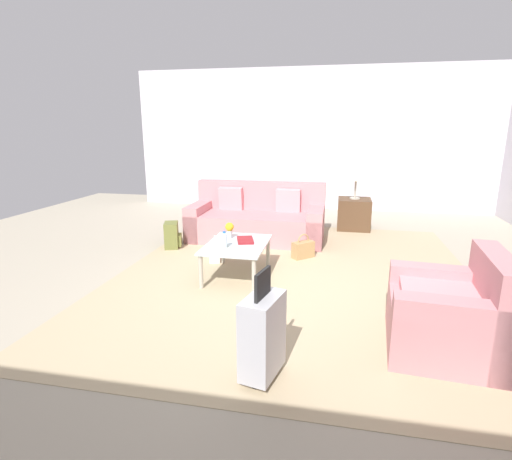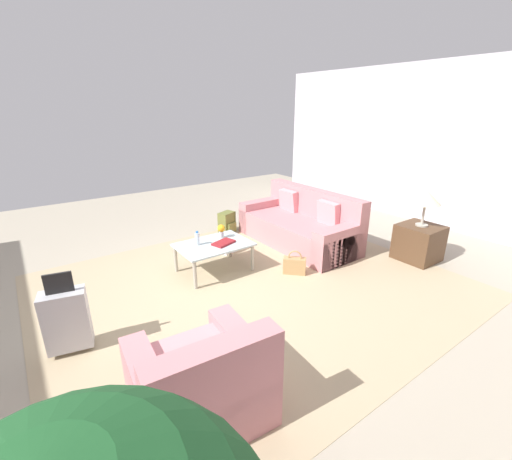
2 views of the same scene
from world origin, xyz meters
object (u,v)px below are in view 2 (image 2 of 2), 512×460
(water_bottle, at_px, (197,239))
(flower_vase, at_px, (221,230))
(armchair, at_px, (203,388))
(suitcase_silver, at_px, (66,319))
(handbag_tan, at_px, (295,265))
(side_table, at_px, (418,243))
(coffee_table, at_px, (214,247))
(table_lamp, at_px, (426,198))
(backpack_olive, at_px, (227,223))
(coffee_table_book, at_px, (224,243))
(couch, at_px, (301,226))
(handbag_white, at_px, (230,245))

(water_bottle, xyz_separation_m, flower_vase, (-0.42, -0.05, 0.03))
(armchair, height_order, suitcase_silver, armchair)
(suitcase_silver, distance_m, handbag_tan, 2.91)
(flower_vase, distance_m, side_table, 3.07)
(coffee_table, relative_size, suitcase_silver, 1.20)
(side_table, bearing_deg, armchair, 9.24)
(flower_vase, height_order, table_lamp, table_lamp)
(table_lamp, bearing_deg, backpack_olive, -57.22)
(coffee_table_book, bearing_deg, flower_vase, -130.51)
(couch, bearing_deg, coffee_table, 3.17)
(suitcase_silver, relative_size, handbag_tan, 2.37)
(water_bottle, relative_size, side_table, 0.35)
(backpack_olive, bearing_deg, armchair, 56.27)
(coffee_table_book, xyz_separation_m, side_table, (-2.68, 1.42, -0.17))
(side_table, bearing_deg, water_bottle, -28.07)
(flower_vase, relative_size, table_lamp, 0.37)
(coffee_table_book, height_order, handbag_tan, coffee_table_book)
(couch, bearing_deg, handbag_tan, 42.99)
(armchair, height_order, handbag_white, armchair)
(water_bottle, distance_m, coffee_table_book, 0.38)
(armchair, height_order, table_lamp, table_lamp)
(side_table, height_order, backpack_olive, side_table)
(water_bottle, relative_size, backpack_olive, 0.51)
(couch, xyz_separation_m, table_lamp, (-1.00, 1.60, 0.69))
(couch, xyz_separation_m, flower_vase, (1.58, -0.05, 0.25))
(coffee_table_book, relative_size, suitcase_silver, 0.37)
(coffee_table, height_order, table_lamp, table_lamp)
(flower_vase, xyz_separation_m, suitcase_silver, (2.22, 0.85, -0.19))
(coffee_table_book, distance_m, side_table, 3.04)
(coffee_table_book, bearing_deg, water_bottle, -46.37)
(water_bottle, xyz_separation_m, table_lamp, (-3.00, 1.60, 0.47))
(handbag_tan, relative_size, handbag_white, 1.00)
(couch, xyz_separation_m, suitcase_silver, (3.80, 0.80, 0.05))
(water_bottle, distance_m, table_lamp, 3.43)
(side_table, height_order, table_lamp, table_lamp)
(coffee_table_book, bearing_deg, armchair, 38.66)
(coffee_table_book, relative_size, flower_vase, 1.54)
(coffee_table, relative_size, flower_vase, 4.98)
(water_bottle, distance_m, side_table, 3.41)
(armchair, bearing_deg, table_lamp, -170.76)
(handbag_white, bearing_deg, side_table, 138.90)
(handbag_tan, height_order, backpack_olive, backpack_olive)
(armchair, relative_size, coffee_table, 1.00)
(coffee_table_book, relative_size, side_table, 0.54)
(water_bottle, xyz_separation_m, backpack_olive, (-1.20, -1.19, -0.33))
(flower_vase, bearing_deg, handbag_tan, 127.18)
(armchair, xyz_separation_m, table_lamp, (-4.11, -0.67, 0.70))
(coffee_table, relative_size, handbag_white, 2.85)
(couch, relative_size, coffee_table, 2.14)
(flower_vase, height_order, backpack_olive, flower_vase)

